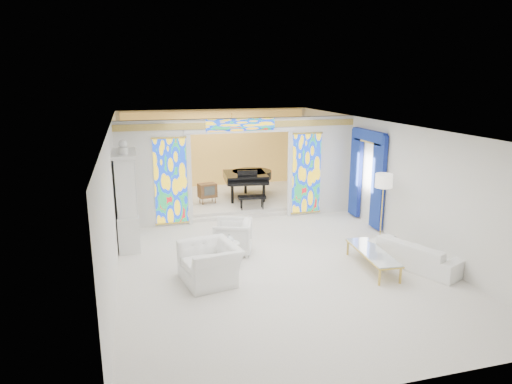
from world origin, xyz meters
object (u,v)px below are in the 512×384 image
object	(u,v)px
coffee_table	(373,253)
tv_console	(207,190)
armchair_right	(233,237)
grand_piano	(248,177)
sofa	(416,253)
armchair_left	(210,263)
china_cabinet	(127,200)

from	to	relation	value
coffee_table	tv_console	distance (m)	6.34
coffee_table	tv_console	size ratio (longest dim) A/B	2.86
armchair_right	grand_piano	world-z (taller)	grand_piano
armchair_right	coffee_table	size ratio (longest dim) A/B	0.48
sofa	armchair_right	bearing A→B (deg)	39.55
sofa	tv_console	size ratio (longest dim) A/B	3.21
armchair_left	tv_console	size ratio (longest dim) A/B	1.89
tv_console	coffee_table	bearing A→B (deg)	-77.06
china_cabinet	armchair_right	distance (m)	2.78
tv_console	sofa	bearing A→B (deg)	-70.19
grand_piano	tv_console	bearing A→B (deg)	-157.64
china_cabinet	armchair_right	size ratio (longest dim) A/B	3.06
armchair_right	grand_piano	bearing A→B (deg)	178.94
coffee_table	china_cabinet	bearing A→B (deg)	150.46
sofa	coffee_table	world-z (taller)	sofa
armchair_right	tv_console	xyz separation A→B (m)	(0.06, 3.97, 0.19)
coffee_table	grand_piano	size ratio (longest dim) A/B	0.70
armchair_right	grand_piano	size ratio (longest dim) A/B	0.34
coffee_table	tv_console	bearing A→B (deg)	115.40
armchair_right	sofa	distance (m)	4.23
tv_console	armchair_left	bearing A→B (deg)	-111.46
sofa	tv_console	bearing A→B (deg)	8.67
china_cabinet	armchair_right	xyz separation A→B (m)	(2.39, -1.18, -0.77)
sofa	tv_console	distance (m)	6.96
china_cabinet	sofa	bearing A→B (deg)	-26.61
china_cabinet	coffee_table	distance (m)	6.00
sofa	grand_piano	bearing A→B (deg)	-4.15
armchair_left	coffee_table	distance (m)	3.59
grand_piano	china_cabinet	bearing A→B (deg)	-134.86
armchair_left	grand_piano	bearing A→B (deg)	147.39
china_cabinet	grand_piano	xyz separation A→B (m)	(3.93, 3.24, -0.29)
armchair_left	armchair_right	size ratio (longest dim) A/B	1.37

